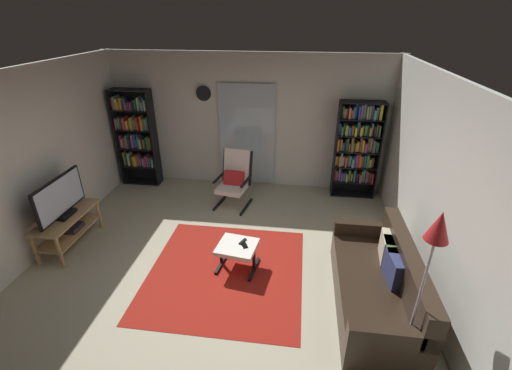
# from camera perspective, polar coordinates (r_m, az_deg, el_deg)

# --- Properties ---
(ground_plane) EXTENTS (7.02, 7.02, 0.00)m
(ground_plane) POSITION_cam_1_polar(r_m,az_deg,el_deg) (4.93, -6.58, -14.37)
(ground_plane) COLOR #B0A88E
(wall_back) EXTENTS (5.60, 0.06, 2.60)m
(wall_back) POSITION_cam_1_polar(r_m,az_deg,el_deg) (6.84, -1.40, 10.37)
(wall_back) COLOR silver
(wall_back) RESTS_ON ground
(wall_left) EXTENTS (0.06, 6.00, 2.60)m
(wall_left) POSITION_cam_1_polar(r_m,az_deg,el_deg) (5.52, -35.75, 1.01)
(wall_left) COLOR silver
(wall_left) RESTS_ON ground
(wall_right) EXTENTS (0.06, 6.00, 2.60)m
(wall_right) POSITION_cam_1_polar(r_m,az_deg,el_deg) (4.40, 28.99, -2.92)
(wall_right) COLOR silver
(wall_right) RESTS_ON ground
(glass_door_panel) EXTENTS (1.10, 0.01, 2.00)m
(glass_door_panel) POSITION_cam_1_polar(r_m,az_deg,el_deg) (6.85, -1.51, 8.21)
(glass_door_panel) COLOR silver
(area_rug) EXTENTS (2.10, 2.16, 0.01)m
(area_rug) POSITION_cam_1_polar(r_m,az_deg,el_deg) (4.94, -5.02, -14.12)
(area_rug) COLOR maroon
(area_rug) RESTS_ON ground
(tv_stand) EXTENTS (0.48, 1.11, 0.52)m
(tv_stand) POSITION_cam_1_polar(r_m,az_deg,el_deg) (5.95, -28.60, -5.91)
(tv_stand) COLOR tan
(tv_stand) RESTS_ON ground
(television) EXTENTS (0.20, 1.01, 0.61)m
(television) POSITION_cam_1_polar(r_m,az_deg,el_deg) (5.73, -29.65, -1.95)
(television) COLOR black
(television) RESTS_ON tv_stand
(bookshelf_near_tv) EXTENTS (0.76, 0.30, 1.94)m
(bookshelf_near_tv) POSITION_cam_1_polar(r_m,az_deg,el_deg) (7.32, -19.23, 7.87)
(bookshelf_near_tv) COLOR black
(bookshelf_near_tv) RESTS_ON ground
(bookshelf_near_sofa) EXTENTS (0.80, 0.30, 1.84)m
(bookshelf_near_sofa) POSITION_cam_1_polar(r_m,az_deg,el_deg) (6.69, 16.35, 5.95)
(bookshelf_near_sofa) COLOR black
(bookshelf_near_sofa) RESTS_ON ground
(leather_sofa) EXTENTS (0.83, 1.96, 0.83)m
(leather_sofa) POSITION_cam_1_polar(r_m,az_deg,el_deg) (4.54, 19.64, -15.20)
(leather_sofa) COLOR #2E2117
(leather_sofa) RESTS_ON ground
(lounge_armchair) EXTENTS (0.67, 0.74, 1.02)m
(lounge_armchair) POSITION_cam_1_polar(r_m,az_deg,el_deg) (6.28, -3.57, 1.30)
(lounge_armchair) COLOR black
(lounge_armchair) RESTS_ON ground
(ottoman) EXTENTS (0.58, 0.55, 0.38)m
(ottoman) POSITION_cam_1_polar(r_m,az_deg,el_deg) (4.82, -3.14, -10.55)
(ottoman) COLOR white
(ottoman) RESTS_ON ground
(tv_remote) EXTENTS (0.10, 0.15, 0.02)m
(tv_remote) POSITION_cam_1_polar(r_m,az_deg,el_deg) (4.82, -2.22, -9.33)
(tv_remote) COLOR black
(tv_remote) RESTS_ON ottoman
(cell_phone) EXTENTS (0.12, 0.16, 0.01)m
(cell_phone) POSITION_cam_1_polar(r_m,az_deg,el_deg) (4.76, -1.95, -9.92)
(cell_phone) COLOR black
(cell_phone) RESTS_ON ottoman
(floor_lamp_by_sofa) EXTENTS (0.22, 0.22, 1.83)m
(floor_lamp_by_sofa) POSITION_cam_1_polar(r_m,az_deg,el_deg) (3.24, 27.32, -9.02)
(floor_lamp_by_sofa) COLOR #A5A5AD
(floor_lamp_by_sofa) RESTS_ON ground
(wall_clock) EXTENTS (0.29, 0.03, 0.29)m
(wall_clock) POSITION_cam_1_polar(r_m,az_deg,el_deg) (6.81, -8.67, 14.79)
(wall_clock) COLOR silver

